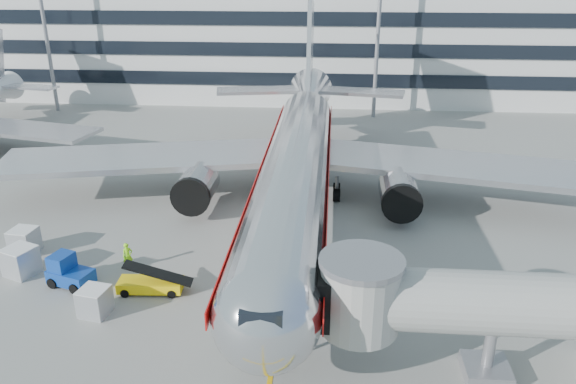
# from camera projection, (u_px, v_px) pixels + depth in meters

# --- Properties ---
(ground) EXTENTS (180.00, 180.00, 0.00)m
(ground) POSITION_uv_depth(u_px,v_px,m) (286.00, 281.00, 35.70)
(ground) COLOR gray
(ground) RESTS_ON ground
(lead_in_line) EXTENTS (0.25, 70.00, 0.01)m
(lead_in_line) POSITION_uv_depth(u_px,v_px,m) (296.00, 216.00, 44.92)
(lead_in_line) COLOR #F6B70C
(lead_in_line) RESTS_ON ground
(main_jet) EXTENTS (50.95, 48.70, 16.06)m
(main_jet) POSITION_uv_depth(u_px,v_px,m) (298.00, 159.00, 44.91)
(main_jet) COLOR silver
(main_jet) RESTS_ON ground
(jet_bridge) EXTENTS (17.80, 4.50, 7.00)m
(jet_bridge) POSITION_uv_depth(u_px,v_px,m) (533.00, 311.00, 25.94)
(jet_bridge) COLOR silver
(jet_bridge) RESTS_ON ground
(terminal) EXTENTS (150.00, 24.25, 15.60)m
(terminal) POSITION_uv_depth(u_px,v_px,m) (317.00, 40.00, 86.20)
(terminal) COLOR silver
(terminal) RESTS_ON ground
(belt_loader) EXTENTS (4.17, 1.68, 1.98)m
(belt_loader) POSITION_uv_depth(u_px,v_px,m) (151.00, 284.00, 34.38)
(belt_loader) COLOR yellow
(belt_loader) RESTS_ON ground
(baggage_tug) EXTENTS (3.05, 2.39, 2.03)m
(baggage_tug) POSITION_uv_depth(u_px,v_px,m) (68.00, 272.00, 35.04)
(baggage_tug) COLOR navy
(baggage_tug) RESTS_ON ground
(cargo_container_left) EXTENTS (1.82, 1.82, 1.75)m
(cargo_container_left) POSITION_uv_depth(u_px,v_px,m) (24.00, 241.00, 39.01)
(cargo_container_left) COLOR silver
(cargo_container_left) RESTS_ON ground
(cargo_container_right) EXTENTS (2.28, 2.28, 1.88)m
(cargo_container_right) POSITION_uv_depth(u_px,v_px,m) (21.00, 261.00, 36.22)
(cargo_container_right) COLOR silver
(cargo_container_right) RESTS_ON ground
(cargo_container_front) EXTENTS (1.80, 1.80, 1.64)m
(cargo_container_front) POSITION_uv_depth(u_px,v_px,m) (95.00, 301.00, 32.11)
(cargo_container_front) COLOR silver
(cargo_container_front) RESTS_ON ground
(ramp_worker) EXTENTS (0.80, 0.76, 1.84)m
(ramp_worker) POSITION_uv_depth(u_px,v_px,m) (128.00, 256.00, 36.87)
(ramp_worker) COLOR #92F319
(ramp_worker) RESTS_ON ground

